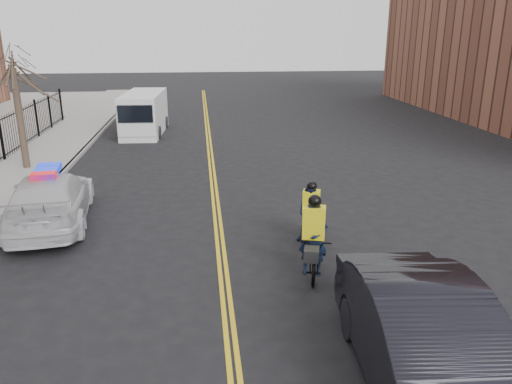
{
  "coord_description": "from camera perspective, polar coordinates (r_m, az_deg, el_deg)",
  "views": [
    {
      "loc": [
        -0.44,
        -10.83,
        5.56
      ],
      "look_at": [
        1.04,
        2.15,
        1.3
      ],
      "focal_mm": 35.0,
      "sensor_mm": 36.0,
      "label": 1
    }
  ],
  "objects": [
    {
      "name": "ground",
      "position": [
        12.18,
        -3.75,
        -9.13
      ],
      "size": [
        120.0,
        120.0,
        0.0
      ],
      "primitive_type": "plane",
      "color": "black",
      "rests_on": "ground"
    },
    {
      "name": "street_tree",
      "position": [
        22.12,
        -25.85,
        11.06
      ],
      "size": [
        3.2,
        3.2,
        4.8
      ],
      "color": "#3B2C23",
      "rests_on": "sidewalk"
    },
    {
      "name": "police_cruiser",
      "position": [
        16.02,
        -22.45,
        -0.71
      ],
      "size": [
        2.81,
        5.57,
        1.71
      ],
      "rotation": [
        0.0,
        0.0,
        3.26
      ],
      "color": "silver",
      "rests_on": "ground"
    },
    {
      "name": "cyclist_far",
      "position": [
        13.61,
        6.27,
        -3.04
      ],
      "size": [
        0.95,
        1.78,
        1.74
      ],
      "rotation": [
        0.0,
        0.0,
        -0.29
      ],
      "color": "black",
      "rests_on": "ground"
    },
    {
      "name": "center_line_right",
      "position": [
        19.64,
        -4.7,
        1.58
      ],
      "size": [
        0.1,
        60.0,
        0.01
      ],
      "primitive_type": "cube",
      "color": "gold",
      "rests_on": "ground"
    },
    {
      "name": "sidewalk",
      "position": [
        20.85,
        -26.01,
        0.94
      ],
      "size": [
        3.0,
        60.0,
        0.15
      ],
      "primitive_type": "cube",
      "color": "gray",
      "rests_on": "ground"
    },
    {
      "name": "cyclist_near",
      "position": [
        11.88,
        6.53,
        -6.27
      ],
      "size": [
        1.23,
        2.13,
        1.98
      ],
      "rotation": [
        0.0,
        0.0,
        -0.27
      ],
      "color": "black",
      "rests_on": "ground"
    },
    {
      "name": "cargo_van",
      "position": [
        28.67,
        -12.7,
        8.68
      ],
      "size": [
        2.33,
        5.48,
        2.25
      ],
      "rotation": [
        0.0,
        0.0,
        -0.06
      ],
      "color": "white",
      "rests_on": "ground"
    },
    {
      "name": "center_line_left",
      "position": [
        19.64,
        -5.17,
        1.56
      ],
      "size": [
        0.1,
        60.0,
        0.01
      ],
      "primitive_type": "cube",
      "color": "gold",
      "rests_on": "ground"
    },
    {
      "name": "dark_sedan",
      "position": [
        8.46,
        19.25,
        -16.56
      ],
      "size": [
        2.25,
        5.55,
        1.79
      ],
      "primitive_type": "imported",
      "rotation": [
        0.0,
        0.0,
        -0.07
      ],
      "color": "black",
      "rests_on": "ground"
    },
    {
      "name": "curb",
      "position": [
        20.39,
        -22.04,
        1.11
      ],
      "size": [
        0.2,
        60.0,
        0.15
      ],
      "primitive_type": "cube",
      "color": "gray",
      "rests_on": "ground"
    }
  ]
}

